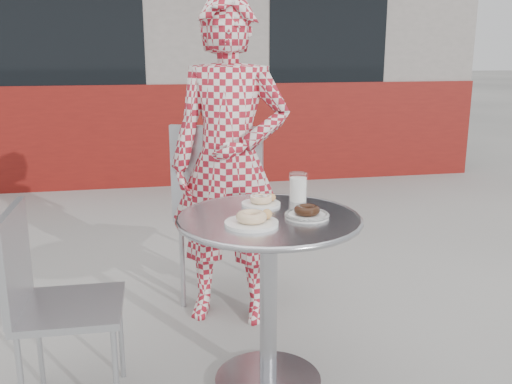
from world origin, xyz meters
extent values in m
cube|color=gray|center=(0.00, 5.60, 1.50)|extent=(6.00, 4.00, 3.00)
cube|color=maroon|center=(0.00, 3.68, 0.50)|extent=(6.02, 0.20, 1.00)
cube|color=black|center=(-1.20, 3.61, 1.70)|extent=(1.60, 0.04, 1.40)
cube|color=black|center=(1.40, 3.61, 1.70)|extent=(1.20, 0.04, 1.40)
cylinder|color=silver|center=(0.01, 0.02, 0.01)|extent=(0.43, 0.43, 0.03)
cylinder|color=silver|center=(0.01, 0.02, 0.36)|extent=(0.07, 0.07, 0.69)
cylinder|color=silver|center=(0.01, 0.02, 0.71)|extent=(0.69, 0.69, 0.02)
torus|color=silver|center=(0.01, 0.02, 0.71)|extent=(0.71, 0.71, 0.02)
cube|color=#B1B3B9|center=(-0.02, 0.93, 0.50)|extent=(0.60, 0.60, 0.03)
cube|color=#B1B3B9|center=(-0.10, 0.72, 0.74)|extent=(0.44, 0.20, 0.46)
cube|color=#B1B3B9|center=(-0.74, 0.04, 0.40)|extent=(0.38, 0.38, 0.03)
cube|color=#B1B3B9|center=(-0.92, 0.04, 0.60)|extent=(0.03, 0.38, 0.38)
imported|color=maroon|center=(-0.04, 0.67, 0.79)|extent=(0.67, 0.54, 1.58)
cylinder|color=white|center=(0.01, 0.18, 0.72)|extent=(0.16, 0.16, 0.01)
torus|color=#DD9B55|center=(0.01, 0.18, 0.74)|extent=(0.09, 0.09, 0.03)
sphere|color=#B77A3F|center=(0.06, 0.20, 0.74)|extent=(0.03, 0.03, 0.03)
cylinder|color=white|center=(-0.07, -0.07, 0.72)|extent=(0.20, 0.20, 0.01)
torus|color=#DD9B55|center=(-0.07, -0.07, 0.75)|extent=(0.11, 0.11, 0.04)
sphere|color=#B77A3F|center=(-0.01, -0.05, 0.75)|extent=(0.04, 0.04, 0.04)
cylinder|color=white|center=(0.15, -0.01, 0.72)|extent=(0.17, 0.17, 0.01)
torus|color=black|center=(0.15, -0.01, 0.75)|extent=(0.10, 0.10, 0.03)
torus|color=black|center=(0.15, -0.01, 0.73)|extent=(0.17, 0.17, 0.01)
cylinder|color=white|center=(0.18, 0.22, 0.77)|extent=(0.07, 0.07, 0.10)
cylinder|color=white|center=(0.18, 0.22, 0.78)|extent=(0.08, 0.08, 0.12)
camera|label=1|loc=(-0.44, -2.00, 1.34)|focal=40.00mm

